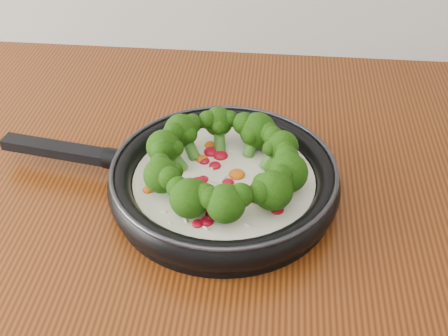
# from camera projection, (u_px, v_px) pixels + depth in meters

# --- Properties ---
(skillet) EXTENTS (0.51, 0.36, 0.09)m
(skillet) POSITION_uv_depth(u_px,v_px,m) (223.00, 177.00, 0.78)
(skillet) COLOR black
(skillet) RESTS_ON counter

